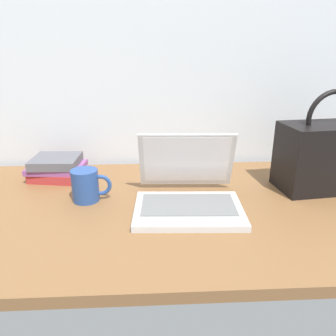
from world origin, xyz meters
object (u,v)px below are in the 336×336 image
object	(u,v)px
coffee_mug	(86,185)
handbag	(326,155)
book_stack	(57,168)
laptop	(188,192)

from	to	relation	value
coffee_mug	handbag	size ratio (longest dim) A/B	0.37
handbag	book_stack	size ratio (longest dim) A/B	1.63
coffee_mug	handbag	world-z (taller)	handbag
coffee_mug	handbag	xyz separation A→B (m)	(0.78, 0.06, 0.06)
coffee_mug	book_stack	world-z (taller)	coffee_mug
handbag	book_stack	xyz separation A→B (m)	(-0.92, 0.14, -0.08)
book_stack	handbag	bearing A→B (deg)	-8.43
laptop	handbag	bearing A→B (deg)	13.08
book_stack	coffee_mug	bearing A→B (deg)	-53.95
laptop	coffee_mug	bearing A→B (deg)	170.50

